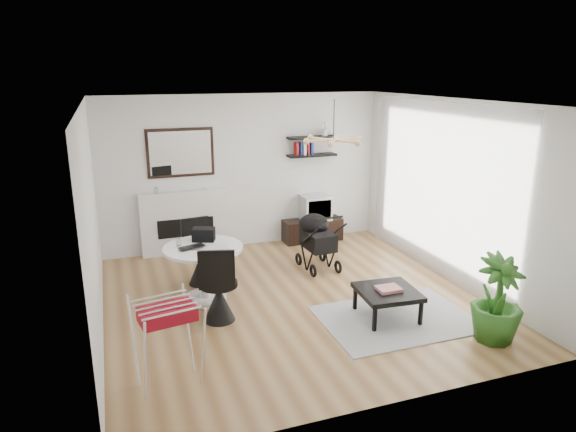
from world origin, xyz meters
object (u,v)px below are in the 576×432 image
object	(u,v)px
stroller	(317,243)
potted_plant	(497,299)
tv_console	(312,230)
coffee_table	(388,293)
crt_tv	(315,207)
fireplace	(185,215)
drying_rack	(168,342)
dining_table	(204,265)

from	to	relation	value
stroller	potted_plant	bearing A→B (deg)	-72.73
stroller	tv_console	bearing A→B (deg)	67.42
stroller	coffee_table	world-z (taller)	stroller
tv_console	crt_tv	size ratio (longest dim) A/B	2.11
fireplace	coffee_table	bearing A→B (deg)	-58.35
drying_rack	coffee_table	bearing A→B (deg)	1.44
drying_rack	coffee_table	distance (m)	2.88
fireplace	crt_tv	world-z (taller)	fireplace
tv_console	potted_plant	size ratio (longest dim) A/B	1.05
crt_tv	potted_plant	distance (m)	4.17
fireplace	crt_tv	size ratio (longest dim) A/B	4.14
stroller	coffee_table	xyz separation A→B (m)	(0.17, -1.93, -0.07)
stroller	potted_plant	distance (m)	3.05
drying_rack	potted_plant	distance (m)	3.73
drying_rack	stroller	distance (m)	3.64
dining_table	coffee_table	world-z (taller)	dining_table
drying_rack	potted_plant	xyz separation A→B (m)	(3.71, -0.36, 0.04)
coffee_table	dining_table	bearing A→B (deg)	148.47
crt_tv	stroller	bearing A→B (deg)	-111.25
tv_console	dining_table	size ratio (longest dim) A/B	1.02
tv_console	drying_rack	distance (m)	4.89
fireplace	stroller	xyz separation A→B (m)	(1.88, -1.40, -0.27)
drying_rack	coffee_table	xyz separation A→B (m)	(2.82, 0.57, -0.14)
crt_tv	drying_rack	size ratio (longest dim) A/B	0.57
tv_console	drying_rack	xyz separation A→B (m)	(-3.09, -3.78, 0.28)
crt_tv	coffee_table	bearing A→B (deg)	-95.72
potted_plant	tv_console	bearing A→B (deg)	98.63
fireplace	tv_console	bearing A→B (deg)	-3.09
crt_tv	potted_plant	xyz separation A→B (m)	(0.58, -4.13, -0.12)
fireplace	dining_table	bearing A→B (deg)	-91.49
coffee_table	potted_plant	bearing A→B (deg)	-45.82
crt_tv	drying_rack	xyz separation A→B (m)	(-3.14, -3.77, -0.16)
dining_table	drying_rack	world-z (taller)	drying_rack
tv_console	drying_rack	world-z (taller)	drying_rack
tv_console	crt_tv	distance (m)	0.44
drying_rack	tv_console	bearing A→B (deg)	40.78
fireplace	dining_table	distance (m)	2.05
fireplace	coffee_table	xyz separation A→B (m)	(2.06, -3.34, -0.34)
dining_table	tv_console	bearing A→B (deg)	38.82
dining_table	crt_tv	bearing A→B (deg)	38.20
crt_tv	stroller	distance (m)	1.39
fireplace	coffee_table	world-z (taller)	fireplace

